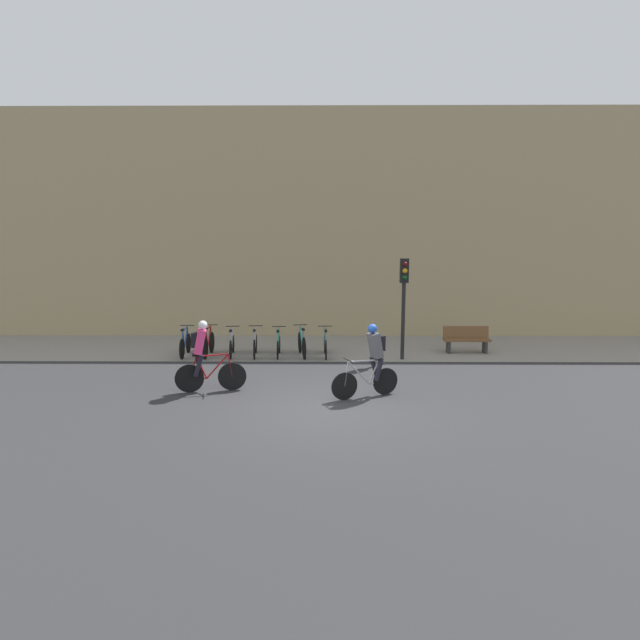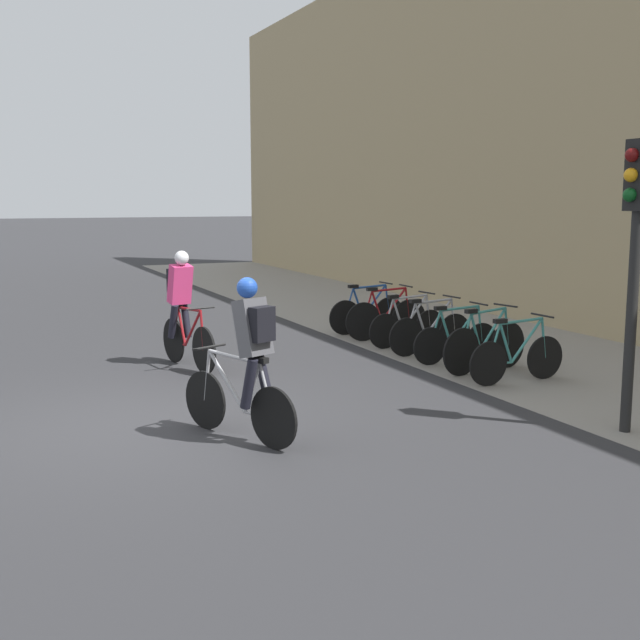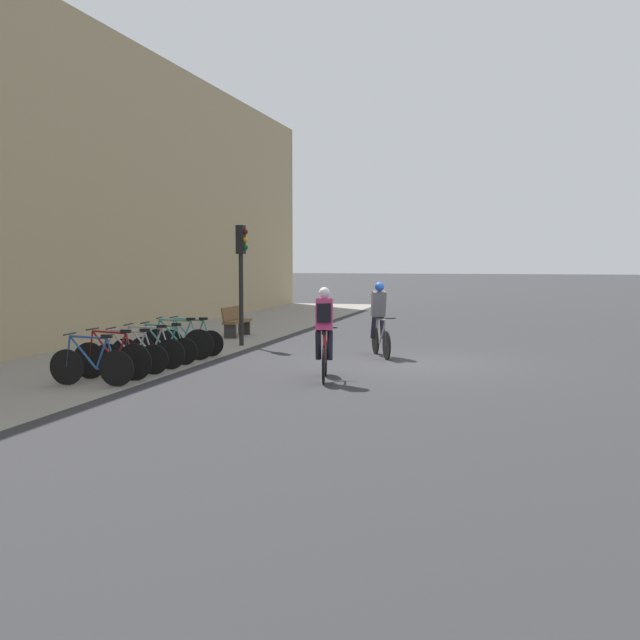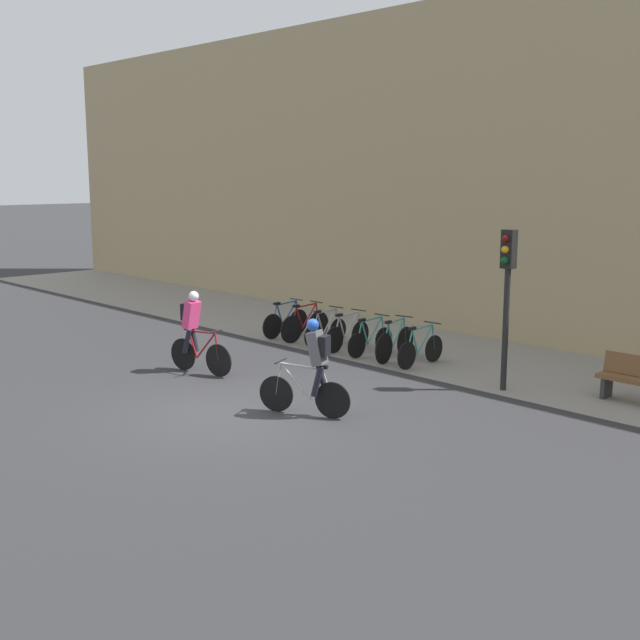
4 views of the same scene
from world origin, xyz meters
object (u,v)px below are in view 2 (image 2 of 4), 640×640
object	(u,v)px
cyclist_grey	(249,355)
parked_bike_5	(485,345)
parked_bike_2	(407,325)
parked_bike_6	(517,356)
parked_bike_3	(430,331)
parked_bike_4	(456,339)
cyclist_pink	(183,306)
parked_bike_1	(386,317)
traffic_light_pole	(636,231)
parked_bike_0	(367,313)

from	to	relation	value
cyclist_grey	parked_bike_5	world-z (taller)	cyclist_grey
parked_bike_2	parked_bike_6	distance (m)	3.07
parked_bike_3	parked_bike_4	distance (m)	0.77
cyclist_pink	cyclist_grey	world-z (taller)	cyclist_pink
parked_bike_4	cyclist_grey	bearing A→B (deg)	-58.71
cyclist_pink	parked_bike_2	bearing A→B (deg)	90.66
parked_bike_2	parked_bike_4	size ratio (longest dim) A/B	1.00
parked_bike_4	parked_bike_5	size ratio (longest dim) A/B	0.95
parked_bike_1	parked_bike_2	size ratio (longest dim) A/B	1.05
traffic_light_pole	parked_bike_4	bearing A→B (deg)	174.04
parked_bike_5	cyclist_pink	bearing A→B (deg)	-119.32
parked_bike_0	parked_bike_5	distance (m)	3.84
parked_bike_6	parked_bike_5	bearing A→B (deg)	179.87
cyclist_pink	parked_bike_3	bearing A→B (deg)	79.82
parked_bike_0	parked_bike_1	xyz separation A→B (m)	(0.77, 0.00, 0.02)
cyclist_grey	traffic_light_pole	distance (m)	4.37
cyclist_pink	parked_bike_4	bearing A→B (deg)	69.66
cyclist_grey	parked_bike_3	size ratio (longest dim) A/B	1.08
parked_bike_1	parked_bike_6	bearing A→B (deg)	-0.03
parked_bike_3	parked_bike_1	bearing A→B (deg)	179.94
parked_bike_0	parked_bike_1	bearing A→B (deg)	0.07
cyclist_grey	cyclist_pink	bearing A→B (deg)	175.19
parked_bike_3	parked_bike_2	bearing A→B (deg)	-179.99
cyclist_grey	parked_bike_5	xyz separation A→B (m)	(-1.89, 4.37, -0.53)
parked_bike_1	parked_bike_3	bearing A→B (deg)	-0.06
cyclist_grey	parked_bike_5	size ratio (longest dim) A/B	1.06
parked_bike_3	parked_bike_6	world-z (taller)	parked_bike_3
parked_bike_1	parked_bike_2	distance (m)	0.77
parked_bike_2	traffic_light_pole	bearing A→B (deg)	-4.32
parked_bike_2	parked_bike_5	xyz separation A→B (m)	(2.30, 0.00, 0.03)
parked_bike_0	parked_bike_2	distance (m)	1.54
parked_bike_3	parked_bike_4	xyz separation A→B (m)	(0.77, -0.00, -0.01)
parked_bike_2	traffic_light_pole	distance (m)	5.85
cyclist_grey	parked_bike_0	size ratio (longest dim) A/B	1.07
cyclist_grey	parked_bike_1	world-z (taller)	cyclist_grey
traffic_light_pole	parked_bike_6	bearing A→B (deg)	170.37
cyclist_grey	traffic_light_pole	size ratio (longest dim) A/B	0.55
parked_bike_0	parked_bike_5	xyz separation A→B (m)	(3.84, 0.00, 0.02)
parked_bike_0	parked_bike_3	bearing A→B (deg)	-0.01
parked_bike_1	parked_bike_4	xyz separation A→B (m)	(2.31, -0.00, -0.04)
parked_bike_1	parked_bike_3	distance (m)	1.54
parked_bike_2	parked_bike_1	bearing A→B (deg)	179.88
parked_bike_2	cyclist_pink	bearing A→B (deg)	-89.34
parked_bike_3	parked_bike_6	distance (m)	2.30
parked_bike_3	cyclist_pink	bearing A→B (deg)	-100.18
parked_bike_1	parked_bike_5	distance (m)	3.07
traffic_light_pole	cyclist_grey	bearing A→B (deg)	-108.81
cyclist_grey	parked_bike_3	world-z (taller)	cyclist_grey
parked_bike_0	traffic_light_pole	xyz separation A→B (m)	(7.07, -0.42, 1.84)
parked_bike_0	parked_bike_6	distance (m)	4.61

